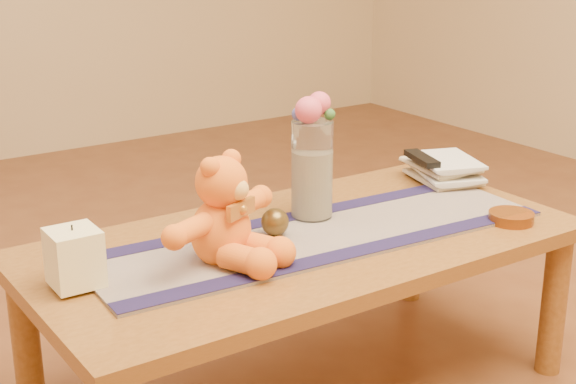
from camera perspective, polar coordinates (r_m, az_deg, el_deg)
coffee_table_top at (r=2.14m, az=1.11°, el=-3.57°), size 1.40×0.70×0.04m
table_leg_fr at (r=2.46m, az=17.53°, el=-7.25°), size 0.07×0.07×0.41m
table_leg_bl at (r=2.23m, az=-17.25°, el=-9.94°), size 0.07×0.07×0.41m
table_leg_br at (r=2.81m, az=8.35°, el=-3.25°), size 0.07×0.07×0.41m
persian_runner at (r=2.14m, az=2.16°, el=-2.93°), size 1.22×0.42×0.01m
runner_border_near at (r=2.03m, az=4.40°, el=-4.07°), size 1.20×0.13×0.00m
runner_border_far at (r=2.25m, az=0.16°, el=-1.67°), size 1.20×0.13×0.00m
teddy_bear at (r=1.95m, az=-4.60°, el=-1.20°), size 0.44×0.41×0.24m
pillar_candle at (r=1.89m, az=-14.23°, el=-4.31°), size 0.11×0.11×0.13m
candle_wick at (r=1.86m, az=-14.40°, el=-2.34°), size 0.00×0.00×0.01m
glass_vase at (r=2.22m, az=1.64°, el=1.52°), size 0.11×0.11×0.26m
potpourri_fill at (r=2.23m, az=1.63°, el=0.56°), size 0.09×0.09×0.18m
rose_left at (r=2.16m, az=1.40°, el=5.57°), size 0.07×0.07×0.07m
rose_right at (r=2.19m, az=2.13°, el=6.03°), size 0.06×0.06×0.06m
blue_flower_back at (r=2.21m, az=1.35°, el=5.70°), size 0.04×0.04×0.04m
blue_flower_side at (r=2.18m, az=0.72°, el=5.29°), size 0.04×0.04×0.04m
leaf_sprig at (r=2.19m, az=2.83°, el=5.27°), size 0.03×0.03×0.03m
bronze_ball at (r=2.12m, az=-0.89°, el=-2.04°), size 0.08×0.08×0.07m
book_bottom at (r=2.58m, az=8.86°, el=0.72°), size 0.22×0.26×0.02m
book_lower at (r=2.57m, az=9.01°, el=1.11°), size 0.24×0.27×0.02m
book_upper at (r=2.57m, az=8.75°, el=1.54°), size 0.21×0.25×0.02m
book_top at (r=2.56m, az=9.02°, el=1.93°), size 0.23×0.27×0.02m
tv_remote at (r=2.55m, az=9.03°, el=2.25°), size 0.09×0.17×0.02m
amber_dish at (r=2.31m, az=14.84°, el=-1.67°), size 0.12×0.12×0.03m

